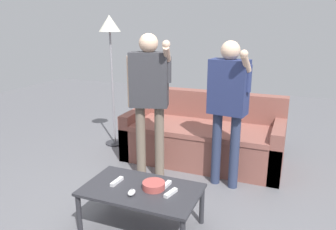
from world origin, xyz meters
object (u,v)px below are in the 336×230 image
Objects in this scene: player_right at (228,98)px; game_remote_wand_near at (117,181)px; coffee_table at (141,193)px; player_left at (149,91)px; snack_bowl at (154,185)px; game_remote_nunchuk at (132,192)px; game_remote_wand_spare at (171,193)px; couch at (204,137)px; floor_lamp at (110,36)px; game_remote_wand_far at (166,185)px.

player_right reaches higher than game_remote_wand_near.
game_remote_wand_near is (-0.24, 0.01, 0.06)m from coffee_table.
game_remote_wand_near is at bearing -83.94° from player_left.
player_right reaches higher than snack_bowl.
snack_bowl is 2.22× the size of game_remote_nunchuk.
game_remote_wand_spare is at bearing -0.40° from coffee_table.
couch is 1.88m from floor_lamp.
game_remote_wand_spare is at bearing -102.16° from player_right.
game_remote_wand_far is (0.21, 0.23, -0.01)m from game_remote_nunchuk.
coffee_table is at bearing -69.61° from player_left.
snack_bowl is 0.21m from game_remote_nunchuk.
player_right is (0.41, -0.61, 0.69)m from couch.
game_remote_nunchuk is (-0.13, -0.17, -0.01)m from snack_bowl.
game_remote_wand_near is (-0.35, -0.03, -0.01)m from snack_bowl.
game_remote_wand_far is at bearing 12.57° from game_remote_wand_near.
player_left is (0.96, -0.80, -0.54)m from floor_lamp.
couch is 1.63m from snack_bowl.
floor_lamp is (-1.30, 1.72, 1.23)m from coffee_table.
floor_lamp reaches higher than game_remote_wand_spare.
player_right is 9.66× the size of game_remote_wand_near.
floor_lamp is at bearing 132.56° from game_remote_wand_far.
floor_lamp is 1.17× the size of player_right.
game_remote_wand_near is (0.10, -0.91, -0.64)m from player_left.
snack_bowl is 1.25× the size of game_remote_wand_spare.
game_remote_wand_far is at bearing -86.46° from couch.
snack_bowl reaches higher than game_remote_wand_near.
floor_lamp reaches higher than game_remote_nunchuk.
player_right is at bearing 77.84° from game_remote_wand_spare.
couch reaches higher than game_remote_wand_spare.
game_remote_wand_far and game_remote_wand_spare have the same top height.
game_remote_wand_near is at bearing -174.93° from snack_bowl.
game_remote_nunchuk reaches higher than game_remote_wand_far.
player_left reaches higher than game_remote_wand_far.
game_remote_wand_far reaches higher than coffee_table.
player_right is 0.85m from player_left.
coffee_table is 0.28m from game_remote_wand_spare.
player_left reaches higher than game_remote_wand_near.
player_right reaches higher than coffee_table.
couch is 1.66m from coffee_table.
game_remote_wand_spare is (0.17, -0.04, -0.01)m from snack_bowl.
player_left is (-0.44, 0.88, 0.62)m from snack_bowl.
coffee_table is 5.14× the size of snack_bowl.
floor_lamp is 2.61m from game_remote_wand_spare.
game_remote_nunchuk is (-0.02, -0.13, 0.07)m from coffee_table.
player_left is at bearing -120.09° from couch.
coffee_table is 0.63× the size of player_right.
game_remote_wand_near is at bearing -167.43° from game_remote_wand_far.
coffee_table is 6.43× the size of game_remote_wand_spare.
player_left is at bearing 122.77° from game_remote_wand_far.
game_remote_nunchuk reaches higher than coffee_table.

